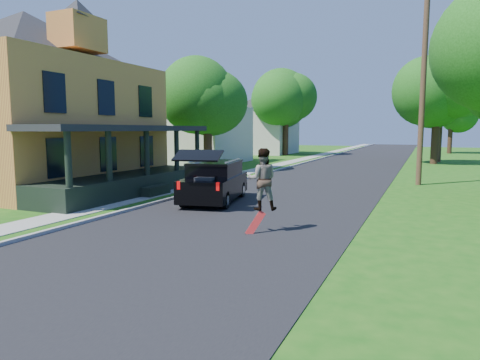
% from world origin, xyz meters
% --- Properties ---
extents(ground, '(140.00, 140.00, 0.00)m').
position_xyz_m(ground, '(0.00, 0.00, 0.00)').
color(ground, '#165210').
rests_on(ground, ground).
extents(street, '(8.00, 120.00, 0.02)m').
position_xyz_m(street, '(0.00, 20.00, 0.00)').
color(street, black).
rests_on(street, ground).
extents(curb, '(0.15, 120.00, 0.12)m').
position_xyz_m(curb, '(-4.05, 20.00, 0.00)').
color(curb, '#969691').
rests_on(curb, ground).
extents(sidewalk, '(1.30, 120.00, 0.03)m').
position_xyz_m(sidewalk, '(-5.60, 20.00, 0.00)').
color(sidewalk, '#9D9E95').
rests_on(sidewalk, ground).
extents(front_walk, '(6.50, 1.20, 0.03)m').
position_xyz_m(front_walk, '(-9.50, 6.00, 0.00)').
color(front_walk, '#9D9E95').
rests_on(front_walk, ground).
extents(main_house, '(15.56, 15.56, 10.10)m').
position_xyz_m(main_house, '(-12.80, 5.99, 4.92)').
color(main_house, '#EEA645').
rests_on(main_house, ground).
extents(neighbor_house_mid, '(12.78, 12.78, 8.30)m').
position_xyz_m(neighbor_house_mid, '(-13.50, 24.00, 4.19)').
color(neighbor_house_mid, beige).
rests_on(neighbor_house_mid, ground).
extents(neighbor_house_far, '(12.78, 12.78, 8.30)m').
position_xyz_m(neighbor_house_far, '(-13.50, 40.00, 4.19)').
color(neighbor_house_far, beige).
rests_on(neighbor_house_far, ground).
extents(black_suv, '(2.65, 5.00, 2.21)m').
position_xyz_m(black_suv, '(-2.13, 5.47, 0.85)').
color(black_suv, black).
rests_on(black_suv, ground).
extents(skateboarder, '(1.05, 0.95, 1.78)m').
position_xyz_m(skateboarder, '(1.43, 1.50, 1.52)').
color(skateboarder, black).
rests_on(skateboarder, ground).
extents(skateboard, '(0.47, 0.49, 0.74)m').
position_xyz_m(skateboard, '(1.36, 1.17, 0.27)').
color(skateboard, '#AE110E').
rests_on(skateboard, ground).
extents(tree_left_mid, '(5.81, 5.91, 8.12)m').
position_xyz_m(tree_left_mid, '(-8.43, 16.77, 5.37)').
color(tree_left_mid, black).
rests_on(tree_left_mid, ground).
extents(tree_left_far, '(7.39, 7.20, 10.53)m').
position_xyz_m(tree_left_far, '(-9.22, 37.22, 6.83)').
color(tree_left_far, black).
rests_on(tree_left_far, ground).
extents(tree_right_mid, '(6.90, 6.58, 9.58)m').
position_xyz_m(tree_right_mid, '(6.25, 30.52, 6.42)').
color(tree_right_mid, black).
rests_on(tree_right_mid, ground).
extents(tree_right_far, '(5.63, 5.70, 7.99)m').
position_xyz_m(tree_right_far, '(8.22, 49.05, 5.33)').
color(tree_right_far, black).
rests_on(tree_right_far, ground).
extents(utility_pole_near, '(1.76, 0.47, 11.01)m').
position_xyz_m(utility_pole_near, '(5.37, 14.71, 5.67)').
color(utility_pole_near, '#462D20').
rests_on(utility_pole_near, ground).
extents(utility_pole_far, '(1.55, 0.27, 8.70)m').
position_xyz_m(utility_pole_far, '(6.79, 33.05, 4.49)').
color(utility_pole_far, '#462D20').
rests_on(utility_pole_far, ground).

